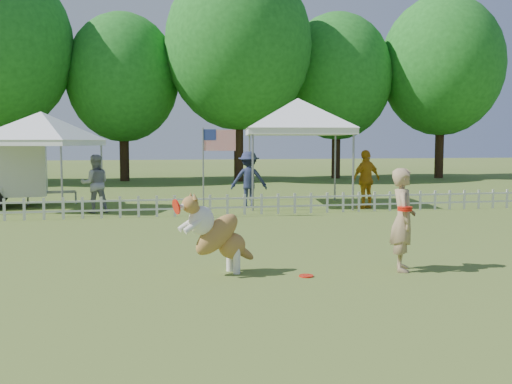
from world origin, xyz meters
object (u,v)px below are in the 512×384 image
(handler, at_px, (403,220))
(flag_pole, at_px, (203,173))
(dog, at_px, (218,234))
(spectator_c, at_px, (366,179))
(canopy_tent_right, at_px, (297,153))
(canopy_tent_left, at_px, (42,163))
(spectator_b, at_px, (249,179))
(spectator_a, at_px, (95,184))
(frisbee_on_turf, at_px, (306,276))

(handler, relative_size, flag_pole, 0.67)
(dog, relative_size, spectator_c, 0.69)
(dog, relative_size, flag_pole, 0.52)
(dog, xyz_separation_m, canopy_tent_right, (3.92, 9.36, 1.08))
(dog, distance_m, flag_pole, 6.90)
(handler, relative_size, spectator_c, 0.91)
(canopy_tent_right, bearing_deg, canopy_tent_left, -171.34)
(flag_pole, height_order, spectator_b, flag_pole)
(handler, relative_size, spectator_b, 0.93)
(dog, height_order, canopy_tent_right, canopy_tent_right)
(canopy_tent_right, xyz_separation_m, spectator_c, (1.87, -1.34, -0.80))
(canopy_tent_right, distance_m, spectator_c, 2.44)
(spectator_a, relative_size, spectator_c, 0.93)
(frisbee_on_turf, bearing_deg, spectator_a, 112.82)
(spectator_b, bearing_deg, flag_pole, 63.01)
(handler, bearing_deg, spectator_c, 1.33)
(canopy_tent_right, bearing_deg, spectator_c, -26.57)
(handler, height_order, spectator_a, spectator_a)
(frisbee_on_turf, distance_m, spectator_a, 9.90)
(dog, height_order, spectator_a, spectator_a)
(frisbee_on_turf, height_order, spectator_c, spectator_c)
(frisbee_on_turf, relative_size, canopy_tent_left, 0.08)
(dog, distance_m, spectator_c, 9.90)
(dog, bearing_deg, canopy_tent_right, 47.81)
(spectator_b, distance_m, spectator_c, 3.72)
(canopy_tent_right, distance_m, spectator_a, 6.52)
(canopy_tent_right, xyz_separation_m, spectator_b, (-1.69, -0.26, -0.83))
(canopy_tent_right, relative_size, flag_pole, 1.39)
(canopy_tent_left, distance_m, flag_pole, 5.29)
(spectator_c, bearing_deg, spectator_a, -24.88)
(dog, bearing_deg, handler, -25.81)
(canopy_tent_left, bearing_deg, handler, -33.40)
(flag_pole, bearing_deg, frisbee_on_turf, -72.77)
(handler, bearing_deg, canopy_tent_right, 14.39)
(frisbee_on_turf, xyz_separation_m, canopy_tent_left, (-5.41, 9.86, 1.46))
(frisbee_on_turf, height_order, canopy_tent_right, canopy_tent_right)
(canopy_tent_right, height_order, spectator_a, canopy_tent_right)
(canopy_tent_left, height_order, spectator_c, canopy_tent_left)
(handler, xyz_separation_m, flag_pole, (-2.45, 7.18, 0.41))
(dog, xyz_separation_m, frisbee_on_turf, (1.32, -0.43, -0.63))
(spectator_c, bearing_deg, canopy_tent_left, -28.57)
(frisbee_on_turf, relative_size, flag_pole, 0.09)
(spectator_a, bearing_deg, canopy_tent_left, -33.00)
(dog, distance_m, canopy_tent_right, 10.21)
(canopy_tent_left, bearing_deg, canopy_tent_right, 20.25)
(handler, bearing_deg, frisbee_on_turf, 113.43)
(handler, distance_m, spectator_c, 8.82)
(canopy_tent_left, relative_size, spectator_a, 1.71)
(dog, xyz_separation_m, spectator_a, (-2.50, 8.66, 0.22))
(flag_pole, distance_m, spectator_c, 5.41)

